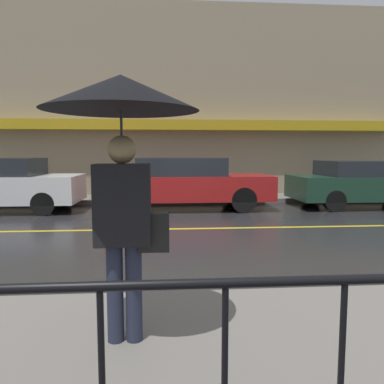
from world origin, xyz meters
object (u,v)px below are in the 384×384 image
pedestrian (121,124)px  car_dark_green (365,183)px  car_white (6,184)px  car_red (186,183)px

pedestrian → car_dark_green: (6.39, 7.91, -1.11)m
car_white → car_red: car_red is taller
car_white → car_red: size_ratio=0.83×
car_red → car_dark_green: bearing=-0.0°
pedestrian → car_dark_green: size_ratio=0.46×
car_dark_green → car_red: bearing=180.0°
car_white → car_red: 5.03m
car_dark_green → pedestrian: bearing=-128.9°
pedestrian → car_white: (-4.06, 7.91, -1.07)m
car_white → car_dark_green: bearing=-0.0°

